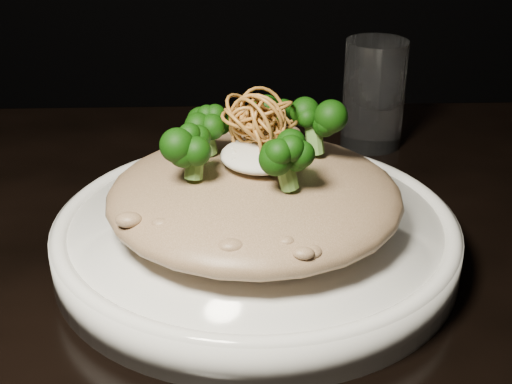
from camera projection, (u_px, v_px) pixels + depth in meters
plate at (256, 238)px, 0.54m from camera, size 0.30×0.30×0.03m
risotto at (255, 195)px, 0.52m from camera, size 0.22×0.22×0.05m
broccoli at (249, 132)px, 0.50m from camera, size 0.13×0.13×0.05m
cheese at (261, 155)px, 0.51m from camera, size 0.06×0.06×0.02m
shallots at (258, 117)px, 0.50m from camera, size 0.05×0.05×0.04m
drinking_glass at (374, 94)px, 0.72m from camera, size 0.08×0.08×0.11m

